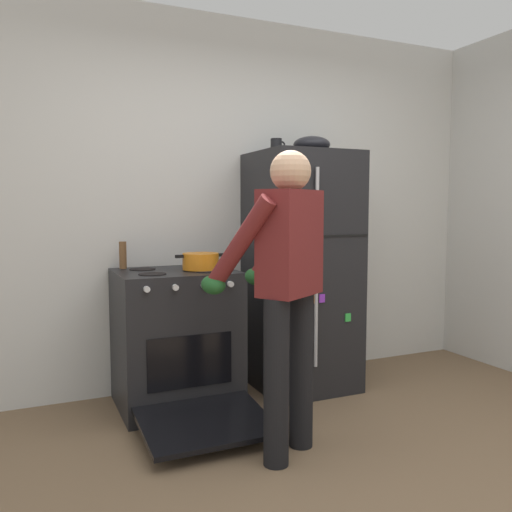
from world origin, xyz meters
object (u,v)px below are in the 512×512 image
(pepper_mill, at_px, (123,255))
(stove_range, at_px, (177,340))
(red_pot, at_px, (201,261))
(coffee_mug, at_px, (277,145))
(person_cook, at_px, (284,277))
(mixing_bowl, at_px, (312,145))
(refrigerator, at_px, (301,271))

(pepper_mill, bearing_deg, stove_range, -35.98)
(red_pot, distance_m, coffee_mug, 1.00)
(person_cook, distance_m, coffee_mug, 1.33)
(red_pot, xyz_separation_m, mixing_bowl, (0.86, 0.05, 0.80))
(stove_range, bearing_deg, person_cook, -69.99)
(person_cook, relative_size, coffee_mug, 14.28)
(stove_range, bearing_deg, coffee_mug, 5.08)
(stove_range, relative_size, person_cook, 0.76)
(stove_range, relative_size, coffee_mug, 10.85)
(refrigerator, relative_size, mixing_bowl, 6.45)
(refrigerator, relative_size, pepper_mill, 9.42)
(red_pot, height_order, coffee_mug, coffee_mug)
(refrigerator, distance_m, red_pot, 0.79)
(refrigerator, bearing_deg, mixing_bowl, 0.22)
(red_pot, xyz_separation_m, coffee_mug, (0.60, 0.10, 0.79))
(person_cook, xyz_separation_m, pepper_mill, (-0.63, 1.13, 0.05))
(mixing_bowl, bearing_deg, coffee_mug, 169.01)
(coffee_mug, bearing_deg, refrigerator, -15.84)
(coffee_mug, distance_m, pepper_mill, 1.31)
(person_cook, relative_size, mixing_bowl, 6.05)
(red_pot, bearing_deg, pepper_mill, 151.48)
(red_pot, bearing_deg, coffee_mug, 9.42)
(refrigerator, bearing_deg, red_pot, -176.36)
(stove_range, xyz_separation_m, red_pot, (0.16, -0.03, 0.52))
(refrigerator, height_order, coffee_mug, coffee_mug)
(refrigerator, xyz_separation_m, coffee_mug, (-0.18, 0.05, 0.90))
(stove_range, height_order, red_pot, red_pot)
(stove_range, xyz_separation_m, person_cook, (0.33, -0.91, 0.51))
(pepper_mill, bearing_deg, refrigerator, -9.18)
(person_cook, height_order, pepper_mill, person_cook)
(refrigerator, height_order, mixing_bowl, mixing_bowl)
(coffee_mug, height_order, mixing_bowl, mixing_bowl)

